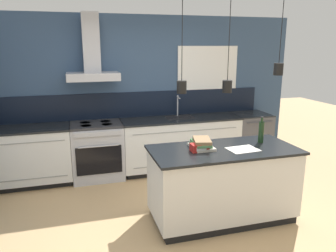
# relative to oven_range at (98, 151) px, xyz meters

# --- Properties ---
(ground_plane) EXTENTS (16.00, 16.00, 0.00)m
(ground_plane) POSITION_rel_oven_range_xyz_m (0.76, -1.69, -0.46)
(ground_plane) COLOR tan
(ground_plane) RESTS_ON ground
(wall_back) EXTENTS (5.60, 2.23, 2.60)m
(wall_back) POSITION_rel_oven_range_xyz_m (0.72, 0.31, 0.90)
(wall_back) COLOR #354C6B
(wall_back) RESTS_ON ground_plane
(counter_run_left) EXTENTS (1.22, 0.64, 0.91)m
(counter_run_left) POSITION_rel_oven_range_xyz_m (-1.00, 0.01, 0.01)
(counter_run_left) COLOR black
(counter_run_left) RESTS_ON ground_plane
(counter_run_sink) EXTENTS (2.03, 0.64, 1.27)m
(counter_run_sink) POSITION_rel_oven_range_xyz_m (1.41, 0.01, 0.01)
(counter_run_sink) COLOR black
(counter_run_sink) RESTS_ON ground_plane
(oven_range) EXTENTS (0.80, 0.66, 0.91)m
(oven_range) POSITION_rel_oven_range_xyz_m (0.00, 0.00, 0.00)
(oven_range) COLOR #B5B5BA
(oven_range) RESTS_ON ground_plane
(dishwasher) EXTENTS (0.64, 0.65, 0.91)m
(dishwasher) POSITION_rel_oven_range_xyz_m (2.74, 0.00, 0.00)
(dishwasher) COLOR #4C4C51
(dishwasher) RESTS_ON ground_plane
(kitchen_island) EXTENTS (1.77, 0.83, 0.91)m
(kitchen_island) POSITION_rel_oven_range_xyz_m (1.38, -1.75, 0.00)
(kitchen_island) COLOR black
(kitchen_island) RESTS_ON ground_plane
(bottle_on_island) EXTENTS (0.07, 0.07, 0.33)m
(bottle_on_island) POSITION_rel_oven_range_xyz_m (1.94, -1.64, 0.60)
(bottle_on_island) COLOR #193319
(bottle_on_island) RESTS_ON kitchen_island
(book_stack) EXTENTS (0.26, 0.36, 0.12)m
(book_stack) POSITION_rel_oven_range_xyz_m (1.12, -1.67, 0.51)
(book_stack) COLOR beige
(book_stack) RESTS_ON kitchen_island
(red_supply_box) EXTENTS (0.20, 0.14, 0.09)m
(red_supply_box) POSITION_rel_oven_range_xyz_m (1.06, -1.76, 0.50)
(red_supply_box) COLOR red
(red_supply_box) RESTS_ON kitchen_island
(paper_pile) EXTENTS (0.37, 0.29, 0.01)m
(paper_pile) POSITION_rel_oven_range_xyz_m (1.58, -1.85, 0.46)
(paper_pile) COLOR silver
(paper_pile) RESTS_ON kitchen_island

